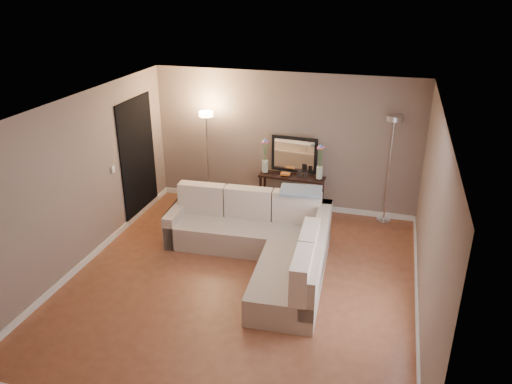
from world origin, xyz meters
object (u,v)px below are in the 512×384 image
(console_table, at_px, (287,192))
(sectional_sofa, at_px, (264,240))
(floor_lamp_lit, at_px, (207,140))
(floor_lamp_unlit, at_px, (391,149))

(console_table, bearing_deg, sectional_sofa, -89.29)
(console_table, bearing_deg, floor_lamp_lit, -178.11)
(console_table, xyz_separation_m, floor_lamp_unlit, (1.79, 0.11, 0.98))
(console_table, distance_m, floor_lamp_unlit, 2.04)
(floor_lamp_lit, distance_m, floor_lamp_unlit, 3.35)
(console_table, xyz_separation_m, floor_lamp_lit, (-1.55, -0.05, 0.89))
(sectional_sofa, xyz_separation_m, floor_lamp_unlit, (1.77, 1.91, 1.06))
(sectional_sofa, distance_m, floor_lamp_lit, 2.54)
(console_table, relative_size, floor_lamp_lit, 0.66)
(console_table, relative_size, floor_lamp_unlit, 0.62)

